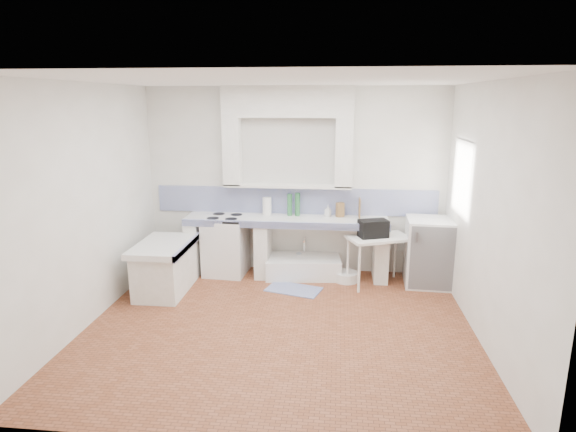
# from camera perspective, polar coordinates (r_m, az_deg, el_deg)

# --- Properties ---
(floor) EXTENTS (4.50, 4.50, 0.00)m
(floor) POSITION_cam_1_polar(r_m,az_deg,el_deg) (5.77, -1.07, -13.07)
(floor) COLOR brown
(floor) RESTS_ON ground
(ceiling) EXTENTS (4.50, 4.50, 0.00)m
(ceiling) POSITION_cam_1_polar(r_m,az_deg,el_deg) (5.15, -1.21, 15.95)
(ceiling) COLOR white
(ceiling) RESTS_ON ground
(wall_back) EXTENTS (4.50, 0.00, 4.50)m
(wall_back) POSITION_cam_1_polar(r_m,az_deg,el_deg) (7.24, 0.83, 4.18)
(wall_back) COLOR white
(wall_back) RESTS_ON ground
(wall_front) EXTENTS (4.50, 0.00, 4.50)m
(wall_front) POSITION_cam_1_polar(r_m,az_deg,el_deg) (3.39, -5.34, -7.05)
(wall_front) COLOR white
(wall_front) RESTS_ON ground
(wall_left) EXTENTS (0.00, 4.50, 4.50)m
(wall_left) POSITION_cam_1_polar(r_m,az_deg,el_deg) (5.99, -23.02, 1.06)
(wall_left) COLOR white
(wall_left) RESTS_ON ground
(wall_right) EXTENTS (0.00, 4.50, 4.50)m
(wall_right) POSITION_cam_1_polar(r_m,az_deg,el_deg) (5.49, 22.88, -0.00)
(wall_right) COLOR white
(wall_right) RESTS_ON ground
(alcove_mass) EXTENTS (1.90, 0.25, 0.45)m
(alcove_mass) POSITION_cam_1_polar(r_m,az_deg,el_deg) (7.02, -0.07, 13.52)
(alcove_mass) COLOR white
(alcove_mass) RESTS_ON ground
(window_frame) EXTENTS (0.35, 0.86, 1.06)m
(window_frame) POSITION_cam_1_polar(r_m,az_deg,el_deg) (6.63, 21.58, 4.09)
(window_frame) COLOR #3B2612
(window_frame) RESTS_ON ground
(lace_valance) EXTENTS (0.01, 0.84, 0.24)m
(lace_valance) POSITION_cam_1_polar(r_m,az_deg,el_deg) (6.55, 20.64, 7.42)
(lace_valance) COLOR white
(lace_valance) RESTS_ON ground
(counter_slab) EXTENTS (3.00, 0.60, 0.08)m
(counter_slab) POSITION_cam_1_polar(r_m,az_deg,el_deg) (7.07, -0.21, -0.53)
(counter_slab) COLOR white
(counter_slab) RESTS_ON ground
(counter_lip) EXTENTS (3.00, 0.04, 0.10)m
(counter_lip) POSITION_cam_1_polar(r_m,az_deg,el_deg) (6.80, -0.47, -1.11)
(counter_lip) COLOR navy
(counter_lip) RESTS_ON ground
(counter_pier_left) EXTENTS (0.20, 0.55, 0.82)m
(counter_pier_left) POSITION_cam_1_polar(r_m,az_deg,el_deg) (7.47, -10.98, -3.59)
(counter_pier_left) COLOR white
(counter_pier_left) RESTS_ON ground
(counter_pier_mid) EXTENTS (0.20, 0.55, 0.82)m
(counter_pier_mid) POSITION_cam_1_polar(r_m,az_deg,el_deg) (7.23, -2.97, -3.92)
(counter_pier_mid) COLOR white
(counter_pier_mid) RESTS_ON ground
(counter_pier_right) EXTENTS (0.20, 0.55, 0.82)m
(counter_pier_right) POSITION_cam_1_polar(r_m,az_deg,el_deg) (7.18, 11.00, -4.29)
(counter_pier_right) COLOR white
(counter_pier_right) RESTS_ON ground
(peninsula_top) EXTENTS (0.70, 1.10, 0.08)m
(peninsula_top) POSITION_cam_1_polar(r_m,az_deg,el_deg) (6.73, -14.66, -3.48)
(peninsula_top) COLOR white
(peninsula_top) RESTS_ON ground
(peninsula_base) EXTENTS (0.60, 1.00, 0.62)m
(peninsula_base) POSITION_cam_1_polar(r_m,az_deg,el_deg) (6.84, -14.48, -6.28)
(peninsula_base) COLOR white
(peninsula_base) RESTS_ON ground
(peninsula_lip) EXTENTS (0.04, 1.10, 0.10)m
(peninsula_lip) POSITION_cam_1_polar(r_m,az_deg,el_deg) (6.63, -11.98, -3.61)
(peninsula_lip) COLOR navy
(peninsula_lip) RESTS_ON ground
(backsplash) EXTENTS (4.27, 0.03, 0.40)m
(backsplash) POSITION_cam_1_polar(r_m,az_deg,el_deg) (7.28, 0.81, 1.83)
(backsplash) COLOR navy
(backsplash) RESTS_ON ground
(stove) EXTENTS (0.65, 0.63, 0.86)m
(stove) POSITION_cam_1_polar(r_m,az_deg,el_deg) (7.33, -7.45, -3.63)
(stove) COLOR white
(stove) RESTS_ON ground
(sink) EXTENTS (1.16, 0.71, 0.27)m
(sink) POSITION_cam_1_polar(r_m,az_deg,el_deg) (7.26, 1.81, -6.15)
(sink) COLOR white
(sink) RESTS_ON ground
(side_table) EXTENTS (0.98, 0.78, 0.04)m
(side_table) POSITION_cam_1_polar(r_m,az_deg,el_deg) (6.97, 10.69, -5.28)
(side_table) COLOR white
(side_table) RESTS_ON ground
(fridge) EXTENTS (0.66, 0.66, 0.97)m
(fridge) POSITION_cam_1_polar(r_m,az_deg,el_deg) (7.12, 16.40, -4.15)
(fridge) COLOR white
(fridge) RESTS_ON ground
(bucket_red) EXTENTS (0.31, 0.31, 0.25)m
(bucket_red) POSITION_cam_1_polar(r_m,az_deg,el_deg) (7.31, -0.71, -6.04)
(bucket_red) COLOR red
(bucket_red) RESTS_ON ground
(bucket_orange) EXTENTS (0.37, 0.37, 0.29)m
(bucket_orange) POSITION_cam_1_polar(r_m,az_deg,el_deg) (7.14, 1.46, -6.39)
(bucket_orange) COLOR red
(bucket_orange) RESTS_ON ground
(bucket_blue) EXTENTS (0.32, 0.32, 0.29)m
(bucket_blue) POSITION_cam_1_polar(r_m,az_deg,el_deg) (7.21, 4.80, -6.26)
(bucket_blue) COLOR #0A4EB3
(bucket_blue) RESTS_ON ground
(basin_white) EXTENTS (0.40, 0.40, 0.14)m
(basin_white) POSITION_cam_1_polar(r_m,az_deg,el_deg) (7.12, 7.00, -7.20)
(basin_white) COLOR white
(basin_white) RESTS_ON ground
(water_bottle_a) EXTENTS (0.10, 0.10, 0.31)m
(water_bottle_a) POSITION_cam_1_polar(r_m,az_deg,el_deg) (7.40, 1.30, -5.59)
(water_bottle_a) COLOR silver
(water_bottle_a) RESTS_ON ground
(water_bottle_b) EXTENTS (0.10, 0.10, 0.29)m
(water_bottle_b) POSITION_cam_1_polar(r_m,az_deg,el_deg) (7.39, 2.02, -5.68)
(water_bottle_b) COLOR silver
(water_bottle_b) RESTS_ON ground
(black_bag) EXTENTS (0.45, 0.35, 0.25)m
(black_bag) POSITION_cam_1_polar(r_m,az_deg,el_deg) (6.79, 10.16, -1.48)
(black_bag) COLOR black
(black_bag) RESTS_ON side_table
(green_bottle_a) EXTENTS (0.08, 0.08, 0.33)m
(green_bottle_a) POSITION_cam_1_polar(r_m,az_deg,el_deg) (7.16, 0.20, 1.35)
(green_bottle_a) COLOR #2A6937
(green_bottle_a) RESTS_ON counter_slab
(green_bottle_b) EXTENTS (0.09, 0.09, 0.35)m
(green_bottle_b) POSITION_cam_1_polar(r_m,az_deg,el_deg) (7.15, 1.15, 1.39)
(green_bottle_b) COLOR #2A6937
(green_bottle_b) RESTS_ON counter_slab
(knife_block) EXTENTS (0.13, 0.12, 0.21)m
(knife_block) POSITION_cam_1_polar(r_m,az_deg,el_deg) (7.14, 6.24, 0.75)
(knife_block) COLOR brown
(knife_block) RESTS_ON counter_slab
(cutting_board) EXTENTS (0.02, 0.21, 0.28)m
(cutting_board) POSITION_cam_1_polar(r_m,az_deg,el_deg) (7.14, 8.54, 0.96)
(cutting_board) COLOR brown
(cutting_board) RESTS_ON counter_slab
(paper_towel) EXTENTS (0.18, 0.18, 0.27)m
(paper_towel) POSITION_cam_1_polar(r_m,az_deg,el_deg) (7.21, -2.53, 1.18)
(paper_towel) COLOR white
(paper_towel) RESTS_ON counter_slab
(soap_bottle) EXTENTS (0.10, 0.10, 0.17)m
(soap_bottle) POSITION_cam_1_polar(r_m,az_deg,el_deg) (7.14, 4.78, 0.62)
(soap_bottle) COLOR white
(soap_bottle) RESTS_ON counter_slab
(rug) EXTENTS (0.83, 0.62, 0.01)m
(rug) POSITION_cam_1_polar(r_m,az_deg,el_deg) (6.78, 0.68, -8.76)
(rug) COLOR #2C3C93
(rug) RESTS_ON ground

